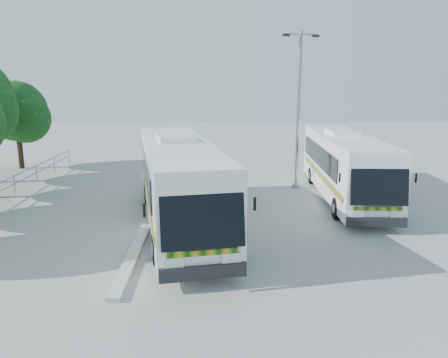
{
  "coord_description": "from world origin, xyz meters",
  "views": [
    {
      "loc": [
        0.32,
        -16.64,
        5.67
      ],
      "look_at": [
        0.89,
        1.88,
        1.63
      ],
      "focal_mm": 35.0,
      "sensor_mm": 36.0,
      "label": 1
    }
  ],
  "objects_px": {
    "coach_adjacent": "(344,164)",
    "tree_far_e": "(17,111)",
    "coach_main": "(178,180)",
    "lamppost": "(298,104)"
  },
  "relations": [
    {
      "from": "coach_adjacent",
      "to": "tree_far_e",
      "type": "bearing_deg",
      "value": 160.18
    },
    {
      "from": "coach_main",
      "to": "tree_far_e",
      "type": "bearing_deg",
      "value": 122.21
    },
    {
      "from": "coach_main",
      "to": "coach_adjacent",
      "type": "height_order",
      "value": "coach_main"
    },
    {
      "from": "coach_adjacent",
      "to": "lamppost",
      "type": "distance_m",
      "value": 4.12
    },
    {
      "from": "coach_main",
      "to": "coach_adjacent",
      "type": "distance_m",
      "value": 8.99
    },
    {
      "from": "tree_far_e",
      "to": "coach_adjacent",
      "type": "height_order",
      "value": "tree_far_e"
    },
    {
      "from": "coach_main",
      "to": "coach_adjacent",
      "type": "relative_size",
      "value": 1.08
    },
    {
      "from": "coach_adjacent",
      "to": "lamppost",
      "type": "bearing_deg",
      "value": 136.31
    },
    {
      "from": "tree_far_e",
      "to": "lamppost",
      "type": "xyz_separation_m",
      "value": [
        17.66,
        -6.44,
        0.75
      ]
    },
    {
      "from": "lamppost",
      "to": "tree_far_e",
      "type": "bearing_deg",
      "value": 145.26
    }
  ]
}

